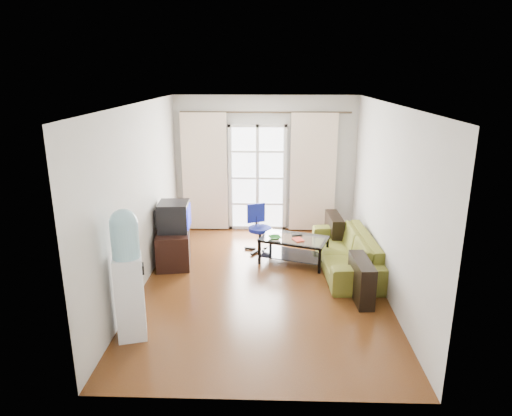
% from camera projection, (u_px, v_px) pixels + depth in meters
% --- Properties ---
extents(floor, '(5.20, 5.20, 0.00)m').
position_uv_depth(floor, '(262.00, 283.00, 7.01)').
color(floor, brown).
rests_on(floor, ground).
extents(ceiling, '(5.20, 5.20, 0.00)m').
position_uv_depth(ceiling, '(263.00, 104.00, 6.24)').
color(ceiling, white).
rests_on(ceiling, wall_back).
extents(wall_back, '(3.60, 0.02, 2.70)m').
position_uv_depth(wall_back, '(265.00, 164.00, 9.11)').
color(wall_back, silver).
rests_on(wall_back, floor).
extents(wall_front, '(3.60, 0.02, 2.70)m').
position_uv_depth(wall_front, '(257.00, 275.00, 4.13)').
color(wall_front, silver).
rests_on(wall_front, floor).
extents(wall_left, '(0.02, 5.20, 2.70)m').
position_uv_depth(wall_left, '(140.00, 198.00, 6.68)').
color(wall_left, silver).
rests_on(wall_left, floor).
extents(wall_right, '(0.02, 5.20, 2.70)m').
position_uv_depth(wall_right, '(387.00, 200.00, 6.57)').
color(wall_right, silver).
rests_on(wall_right, floor).
extents(french_door, '(1.16, 0.06, 2.15)m').
position_uv_depth(french_door, '(257.00, 178.00, 9.14)').
color(french_door, white).
rests_on(french_door, wall_back).
extents(curtain_rod, '(3.30, 0.04, 0.04)m').
position_uv_depth(curtain_rod, '(265.00, 112.00, 8.72)').
color(curtain_rod, '#4C3F2D').
rests_on(curtain_rod, wall_back).
extents(curtain_left, '(0.90, 0.07, 2.35)m').
position_uv_depth(curtain_left, '(205.00, 172.00, 9.08)').
color(curtain_left, '#F8E1C7').
rests_on(curtain_left, curtain_rod).
extents(curtain_right, '(0.90, 0.07, 2.35)m').
position_uv_depth(curtain_right, '(313.00, 173.00, 9.01)').
color(curtain_right, '#F8E1C7').
rests_on(curtain_right, curtain_rod).
extents(radiator, '(0.64, 0.12, 0.64)m').
position_uv_depth(radiator, '(304.00, 215.00, 9.29)').
color(radiator, gray).
rests_on(radiator, floor).
extents(sofa, '(2.15, 1.03, 0.60)m').
position_uv_depth(sofa, '(346.00, 252.00, 7.46)').
color(sofa, brown).
rests_on(sofa, floor).
extents(coffee_table, '(1.24, 0.95, 0.44)m').
position_uv_depth(coffee_table, '(294.00, 247.00, 7.71)').
color(coffee_table, silver).
rests_on(coffee_table, floor).
extents(bowl, '(0.35, 0.35, 0.05)m').
position_uv_depth(bowl, '(275.00, 238.00, 7.60)').
color(bowl, '#338D4F').
rests_on(bowl, coffee_table).
extents(book, '(0.30, 0.31, 0.02)m').
position_uv_depth(book, '(294.00, 240.00, 7.53)').
color(book, '#A4142A').
rests_on(book, coffee_table).
extents(remote, '(0.19, 0.08, 0.02)m').
position_uv_depth(remote, '(297.00, 235.00, 7.76)').
color(remote, black).
rests_on(remote, coffee_table).
extents(tv_stand, '(0.64, 0.87, 0.58)m').
position_uv_depth(tv_stand, '(174.00, 248.00, 7.63)').
color(tv_stand, black).
rests_on(tv_stand, floor).
extents(crt_tv, '(0.56, 0.55, 0.48)m').
position_uv_depth(crt_tv, '(173.00, 216.00, 7.55)').
color(crt_tv, black).
rests_on(crt_tv, tv_stand).
extents(task_chair, '(0.75, 0.75, 0.84)m').
position_uv_depth(task_chair, '(259.00, 237.00, 8.25)').
color(task_chair, black).
rests_on(task_chair, floor).
extents(water_cooler, '(0.41, 0.41, 1.63)m').
position_uv_depth(water_cooler, '(128.00, 272.00, 5.37)').
color(water_cooler, white).
rests_on(water_cooler, floor).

